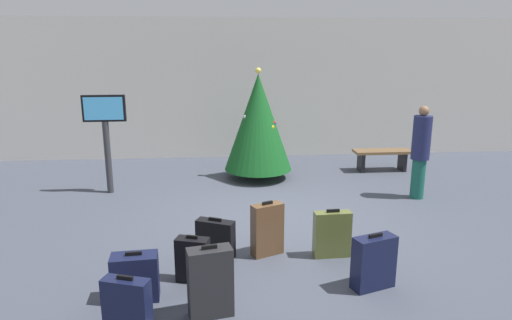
% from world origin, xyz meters
% --- Properties ---
extents(ground_plane, '(16.00, 16.00, 0.00)m').
position_xyz_m(ground_plane, '(0.00, 0.00, 0.00)').
color(ground_plane, '#424754').
extents(back_wall, '(16.00, 0.20, 3.45)m').
position_xyz_m(back_wall, '(0.00, 4.43, 1.72)').
color(back_wall, beige).
rests_on(back_wall, ground_plane).
extents(holiday_tree, '(1.43, 1.43, 2.34)m').
position_xyz_m(holiday_tree, '(-0.15, 2.33, 1.21)').
color(holiday_tree, '#4C3319').
rests_on(holiday_tree, ground_plane).
extents(flight_info_kiosk, '(0.79, 0.12, 1.88)m').
position_xyz_m(flight_info_kiosk, '(-3.09, 1.57, 1.29)').
color(flight_info_kiosk, '#333338').
rests_on(flight_info_kiosk, ground_plane).
extents(waiting_bench, '(1.29, 0.44, 0.48)m').
position_xyz_m(waiting_bench, '(2.71, 2.67, 0.35)').
color(waiting_bench, brown).
rests_on(waiting_bench, ground_plane).
extents(traveller_0, '(0.47, 0.47, 1.72)m').
position_xyz_m(traveller_0, '(2.69, 0.76, 0.91)').
color(traveller_0, '#19594C').
rests_on(traveller_0, ground_plane).
extents(suitcase_0, '(0.54, 0.37, 0.55)m').
position_xyz_m(suitcase_0, '(-1.05, -1.36, 0.26)').
color(suitcase_0, black).
rests_on(suitcase_0, ground_plane).
extents(suitcase_1, '(0.54, 0.36, 0.67)m').
position_xyz_m(suitcase_1, '(0.78, -2.32, 0.32)').
color(suitcase_1, '#141938').
rests_on(suitcase_1, ground_plane).
extents(suitcase_2, '(0.50, 0.19, 0.67)m').
position_xyz_m(suitcase_2, '(0.50, -1.48, 0.31)').
color(suitcase_2, '#59602D').
rests_on(suitcase_2, ground_plane).
extents(suitcase_3, '(0.46, 0.33, 0.75)m').
position_xyz_m(suitcase_3, '(-0.35, -1.35, 0.36)').
color(suitcase_3, brown).
rests_on(suitcase_3, ground_plane).
extents(suitcase_4, '(0.49, 0.30, 0.61)m').
position_xyz_m(suitcase_4, '(-1.90, -2.95, 0.29)').
color(suitcase_4, '#141938').
rests_on(suitcase_4, ground_plane).
extents(suitcase_5, '(0.49, 0.30, 0.79)m').
position_xyz_m(suitcase_5, '(-1.09, -2.72, 0.38)').
color(suitcase_5, '#232326').
rests_on(suitcase_5, ground_plane).
extents(suitcase_6, '(0.53, 0.30, 0.57)m').
position_xyz_m(suitcase_6, '(-1.93, -2.34, 0.26)').
color(suitcase_6, '#141938').
rests_on(suitcase_6, ground_plane).
extents(suitcase_7, '(0.42, 0.28, 0.58)m').
position_xyz_m(suitcase_7, '(-1.31, -1.99, 0.27)').
color(suitcase_7, black).
rests_on(suitcase_7, ground_plane).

